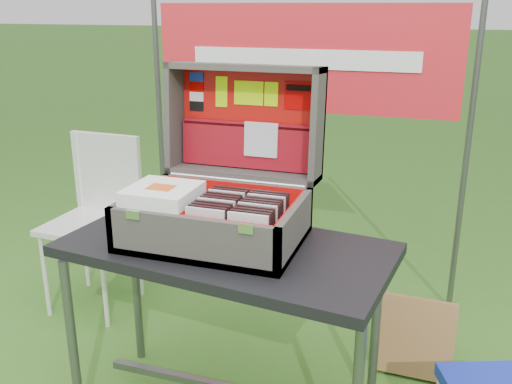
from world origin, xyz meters
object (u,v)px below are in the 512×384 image
(table, at_px, (228,333))
(chair, at_px, (90,227))
(cardboard_box, at_px, (416,337))
(suitcase, at_px, (220,157))

(table, distance_m, chair, 1.17)
(table, bearing_deg, cardboard_box, 44.55)
(table, xyz_separation_m, cardboard_box, (0.68, 0.53, -0.20))
(table, relative_size, cardboard_box, 3.43)
(table, height_order, suitcase, suitcase)
(suitcase, relative_size, chair, 0.68)
(table, xyz_separation_m, suitcase, (-0.05, 0.08, 0.67))
(suitcase, bearing_deg, cardboard_box, 31.40)
(chair, bearing_deg, suitcase, -25.61)
(table, bearing_deg, chair, 156.32)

